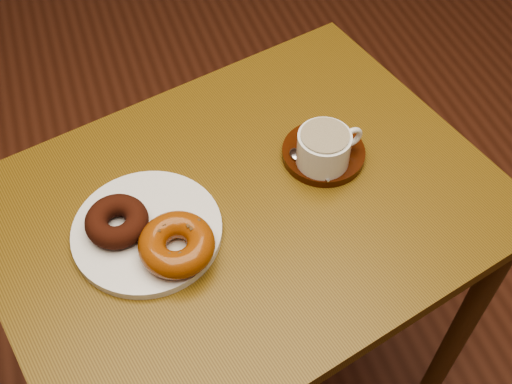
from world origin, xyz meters
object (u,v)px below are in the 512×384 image
object	(u,v)px
coffee_cup	(325,148)
cafe_table	(245,244)
donut_plate	(147,231)
saucer	(323,153)

from	to	relation	value
coffee_cup	cafe_table	bearing A→B (deg)	-174.69
cafe_table	donut_plate	distance (m)	0.21
saucer	coffee_cup	world-z (taller)	coffee_cup
donut_plate	coffee_cup	bearing A→B (deg)	7.37
saucer	cafe_table	bearing A→B (deg)	-161.97
cafe_table	coffee_cup	world-z (taller)	coffee_cup
saucer	coffee_cup	size ratio (longest dim) A/B	1.20
cafe_table	coffee_cup	xyz separation A→B (m)	(0.15, 0.03, 0.17)
cafe_table	saucer	size ratio (longest dim) A/B	6.54
donut_plate	saucer	distance (m)	0.33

